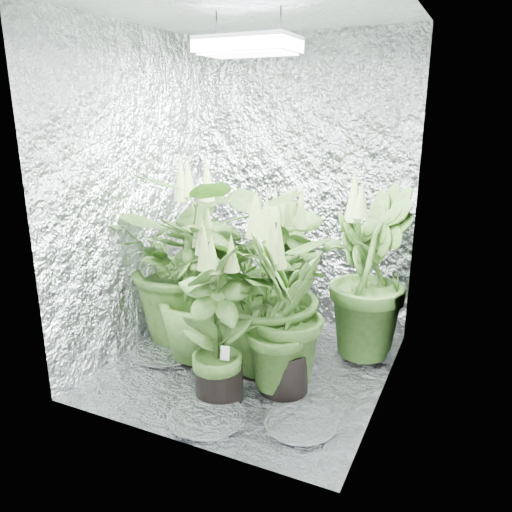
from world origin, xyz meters
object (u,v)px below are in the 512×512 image
object	(u,v)px
plant_c	(368,276)
circulation_fan	(369,332)
grow_lamp	(248,45)
plant_g	(284,315)
plant_a	(191,257)
plant_f	(218,325)
plant_b	(287,269)
plant_e	(259,288)
plant_d	(197,292)

from	to	relation	value
plant_c	circulation_fan	xyz separation A→B (m)	(0.02, 0.05, -0.40)
grow_lamp	plant_g	xyz separation A→B (m)	(0.29, -0.17, -1.38)
plant_a	plant_c	xyz separation A→B (m)	(1.10, 0.29, -0.06)
plant_a	plant_f	distance (m)	0.77
plant_f	plant_g	size ratio (longest dim) A/B	0.97
plant_b	plant_f	distance (m)	0.90
plant_a	plant_c	world-z (taller)	plant_a
plant_a	plant_b	size ratio (longest dim) A/B	1.18
plant_c	plant_e	bearing A→B (deg)	-138.95
plant_b	plant_g	distance (m)	0.71
grow_lamp	plant_g	distance (m)	1.42
plant_d	circulation_fan	xyz separation A→B (m)	(0.95, 0.54, -0.31)
plant_c	plant_g	bearing A→B (deg)	-116.92
plant_a	grow_lamp	bearing A→B (deg)	-17.84
grow_lamp	plant_a	distance (m)	1.34
plant_f	grow_lamp	bearing A→B (deg)	92.09
plant_e	plant_g	xyz separation A→B (m)	(0.22, -0.15, -0.07)
plant_e	plant_f	xyz separation A→B (m)	(-0.06, -0.39, -0.09)
plant_e	plant_g	distance (m)	0.28
plant_a	plant_d	world-z (taller)	plant_a
grow_lamp	plant_c	world-z (taller)	grow_lamp
plant_f	circulation_fan	size ratio (longest dim) A/B	3.03
plant_g	plant_d	bearing A→B (deg)	169.12
plant_a	plant_b	bearing A→B (deg)	31.98
plant_f	plant_g	xyz separation A→B (m)	(0.28, 0.24, 0.01)
plant_f	circulation_fan	world-z (taller)	plant_f
plant_g	plant_b	bearing A→B (deg)	110.78
plant_a	plant_g	xyz separation A→B (m)	(0.79, -0.32, -0.14)
plant_a	plant_d	xyz separation A→B (m)	(0.16, -0.20, -0.14)
plant_c	plant_e	distance (m)	0.70
grow_lamp	plant_d	xyz separation A→B (m)	(-0.33, -0.05, -1.38)
plant_c	plant_g	size ratio (longest dim) A/B	1.16
plant_b	plant_g	world-z (taller)	plant_b
plant_f	circulation_fan	bearing A→B (deg)	55.87
plant_b	plant_f	size ratio (longest dim) A/B	1.09
plant_e	grow_lamp	bearing A→B (deg)	169.65
circulation_fan	plant_e	bearing A→B (deg)	-131.75
circulation_fan	plant_f	bearing A→B (deg)	-118.72
plant_d	circulation_fan	distance (m)	1.14
plant_b	plant_f	xyz separation A→B (m)	(-0.03, -0.90, -0.05)
plant_b	plant_f	bearing A→B (deg)	-91.72
grow_lamp	plant_b	distance (m)	1.43
plant_a	plant_d	size ratio (longest dim) A/B	1.26
plant_d	plant_c	bearing A→B (deg)	27.73
grow_lamp	circulation_fan	world-z (taller)	grow_lamp
plant_d	plant_e	size ratio (longest dim) A/B	0.88
plant_b	circulation_fan	size ratio (longest dim) A/B	3.30
plant_e	circulation_fan	bearing A→B (deg)	42.83
plant_a	plant_f	bearing A→B (deg)	-47.76
grow_lamp	plant_d	bearing A→B (deg)	-172.24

